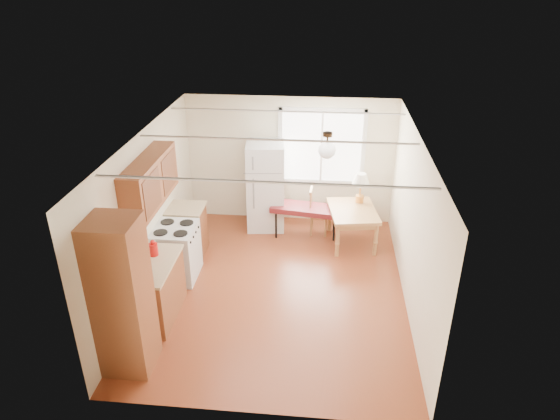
# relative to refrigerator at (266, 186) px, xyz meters

# --- Properties ---
(room_shell) EXTENTS (4.60, 5.60, 2.62)m
(room_shell) POSITION_rel_refrigerator_xyz_m (0.44, -2.11, 0.39)
(room_shell) COLOR #5F2513
(room_shell) RESTS_ON ground
(kitchen_run) EXTENTS (0.65, 3.40, 2.20)m
(kitchen_run) POSITION_rel_refrigerator_xyz_m (-1.28, -2.74, -0.02)
(kitchen_run) COLOR brown
(kitchen_run) RESTS_ON ground
(window_unit) EXTENTS (1.64, 0.05, 1.51)m
(window_unit) POSITION_rel_refrigerator_xyz_m (1.04, 0.37, 0.69)
(window_unit) COLOR white
(window_unit) RESTS_ON room_shell
(pendant_light) EXTENTS (0.26, 0.26, 0.40)m
(pendant_light) POSITION_rel_refrigerator_xyz_m (1.14, -1.71, 1.38)
(pendant_light) COLOR black
(pendant_light) RESTS_ON room_shell
(refrigerator) EXTENTS (0.77, 0.77, 1.71)m
(refrigerator) POSITION_rel_refrigerator_xyz_m (0.00, 0.00, 0.00)
(refrigerator) COLOR silver
(refrigerator) RESTS_ON ground
(bench) EXTENTS (1.35, 0.66, 0.60)m
(bench) POSITION_rel_refrigerator_xyz_m (0.79, -0.29, -0.32)
(bench) COLOR #5C1519
(bench) RESTS_ON ground
(dining_table) EXTENTS (0.97, 1.20, 0.68)m
(dining_table) POSITION_rel_refrigerator_xyz_m (1.66, -0.51, -0.28)
(dining_table) COLOR #9E6D3C
(dining_table) RESTS_ON ground
(chair) EXTENTS (0.40, 0.40, 0.92)m
(chair) POSITION_rel_refrigerator_xyz_m (0.96, -0.20, -0.33)
(chair) COLOR #9E6D3C
(chair) RESTS_ON ground
(table_lamp) EXTENTS (0.33, 0.33, 0.57)m
(table_lamp) POSITION_rel_refrigerator_xyz_m (1.79, -0.17, 0.24)
(table_lamp) COLOR gold
(table_lamp) RESTS_ON dining_table
(coffee_maker) EXTENTS (0.22, 0.26, 0.33)m
(coffee_maker) POSITION_rel_refrigerator_xyz_m (-1.28, -3.34, 0.16)
(coffee_maker) COLOR black
(coffee_maker) RESTS_ON kitchen_run
(kettle) EXTENTS (0.13, 0.13, 0.25)m
(kettle) POSITION_rel_refrigerator_xyz_m (-1.28, -2.73, 0.15)
(kettle) COLOR red
(kettle) RESTS_ON kitchen_run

